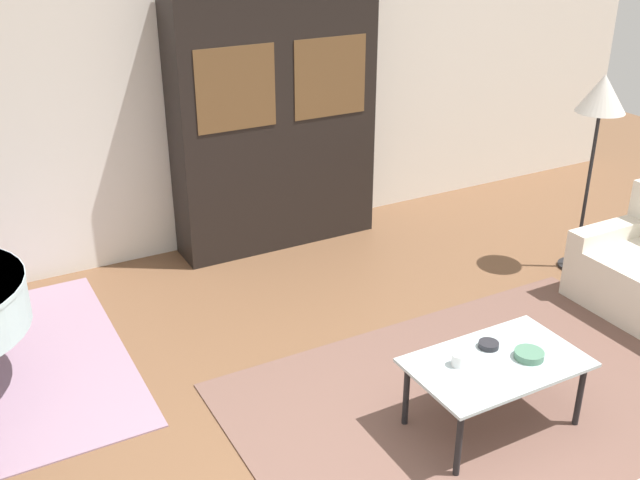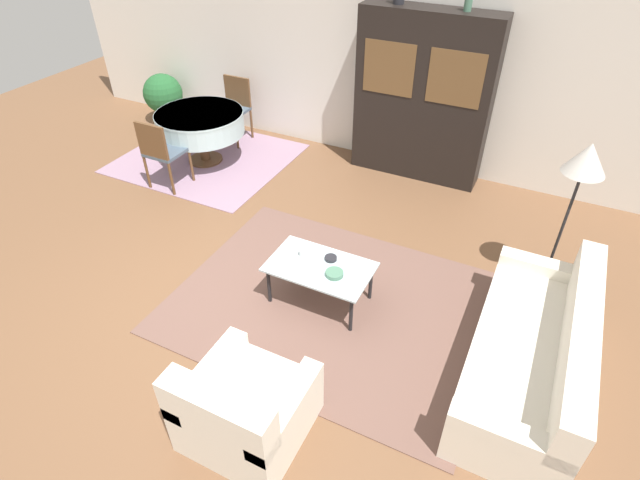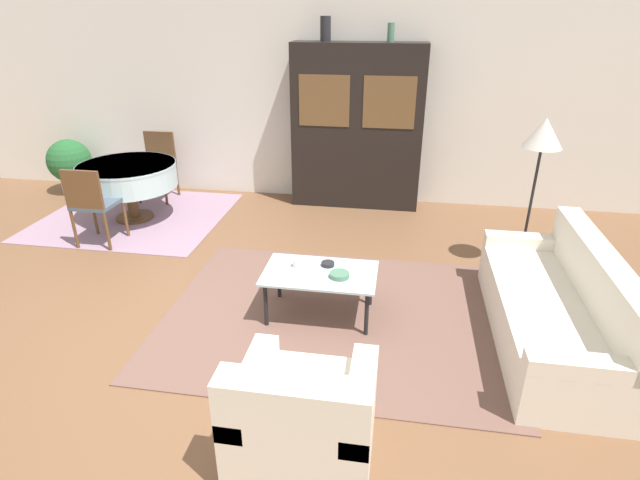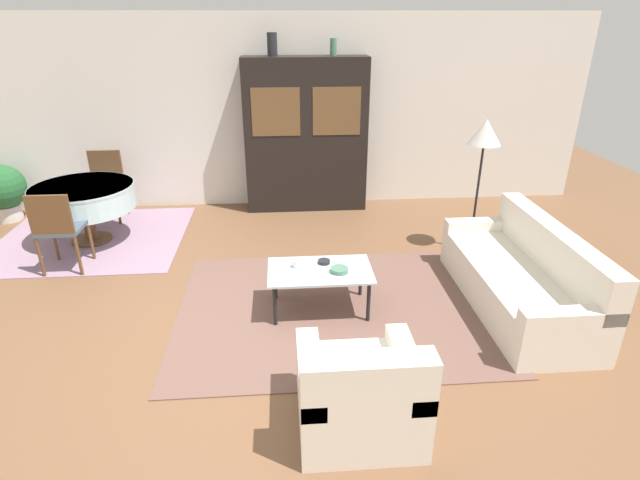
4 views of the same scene
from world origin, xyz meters
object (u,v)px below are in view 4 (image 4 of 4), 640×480
(armchair, at_px, (360,394))
(bowl, at_px, (339,270))
(cup, at_px, (297,264))
(coffee_table, at_px, (320,274))
(dining_chair_near, at_px, (58,226))
(dining_table, at_px, (84,197))
(couch, at_px, (522,279))
(vase_tall, at_px, (272,44))
(vase_short, at_px, (333,47))
(dining_chair_far, at_px, (105,180))
(bowl_small, at_px, (324,262))
(display_cabinet, at_px, (306,136))
(potted_plant, at_px, (2,190))
(floor_lamp, at_px, (484,139))

(armchair, bearing_deg, bowl, 89.02)
(armchair, height_order, cup, armchair)
(coffee_table, xyz_separation_m, dining_chair_near, (-2.78, 1.03, 0.15))
(dining_table, relative_size, cup, 15.86)
(couch, distance_m, armchair, 2.34)
(bowl, xyz_separation_m, vase_tall, (-0.58, 2.95, 1.83))
(dining_chair_near, bearing_deg, vase_short, 30.37)
(cup, bearing_deg, dining_chair_far, 134.56)
(dining_chair_far, height_order, bowl_small, dining_chair_far)
(armchair, xyz_separation_m, coffee_table, (-0.15, 1.55, 0.10))
(display_cabinet, height_order, bowl, display_cabinet)
(cup, bearing_deg, coffee_table, -18.33)
(armchair, bearing_deg, cup, 102.84)
(dining_table, distance_m, cup, 3.12)
(display_cabinet, relative_size, bowl, 12.81)
(armchair, bearing_deg, vase_tall, 97.16)
(bowl, xyz_separation_m, potted_plant, (-4.37, 2.76, -0.02))
(armchair, relative_size, display_cabinet, 0.39)
(floor_lamp, distance_m, cup, 2.62)
(couch, height_order, potted_plant, couch)
(display_cabinet, distance_m, potted_plant, 4.27)
(couch, height_order, dining_chair_far, dining_chair_far)
(bowl_small, height_order, vase_tall, vase_tall)
(dining_chair_far, bearing_deg, bowl_small, 138.05)
(dining_chair_near, distance_m, potted_plant, 2.19)
(coffee_table, relative_size, bowl_small, 8.42)
(cup, bearing_deg, potted_plant, 146.53)
(floor_lamp, xyz_separation_m, vase_tall, (-2.36, 1.66, 0.92))
(armchair, distance_m, cup, 1.67)
(couch, xyz_separation_m, floor_lamp, (-0.01, 1.31, 1.07))
(floor_lamp, bearing_deg, display_cabinet, 139.37)
(bowl_small, height_order, vase_short, vase_short)
(dining_chair_near, distance_m, vase_tall, 3.48)
(couch, height_order, bowl, couch)
(dining_chair_near, relative_size, dining_chair_far, 1.00)
(bowl_small, bearing_deg, potted_plant, 148.81)
(bowl_small, bearing_deg, bowl, -56.22)
(bowl, relative_size, vase_short, 0.75)
(coffee_table, xyz_separation_m, potted_plant, (-4.19, 2.70, 0.05))
(armchair, distance_m, floor_lamp, 3.49)
(vase_tall, height_order, vase_short, vase_tall)
(dining_table, bearing_deg, vase_tall, 23.71)
(bowl_small, xyz_separation_m, vase_tall, (-0.46, 2.76, 1.83))
(bowl_small, bearing_deg, dining_table, 148.70)
(dining_chair_far, distance_m, bowl, 4.03)
(bowl_small, relative_size, vase_tall, 0.40)
(armchair, relative_size, bowl, 4.99)
(armchair, xyz_separation_m, dining_chair_far, (-2.93, 4.22, 0.26))
(armchair, distance_m, vase_short, 4.86)
(dining_chair_far, xyz_separation_m, bowl, (2.96, -2.74, -0.09))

